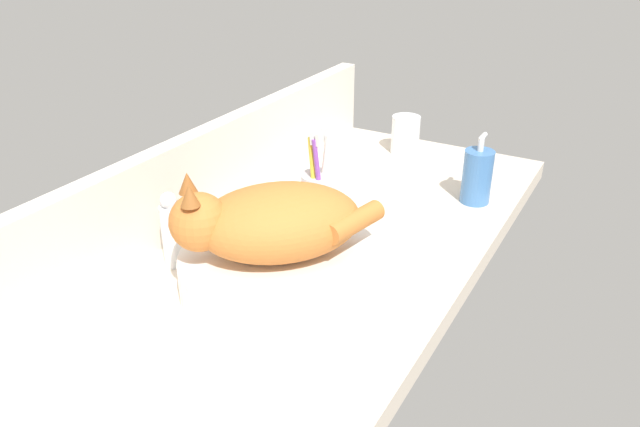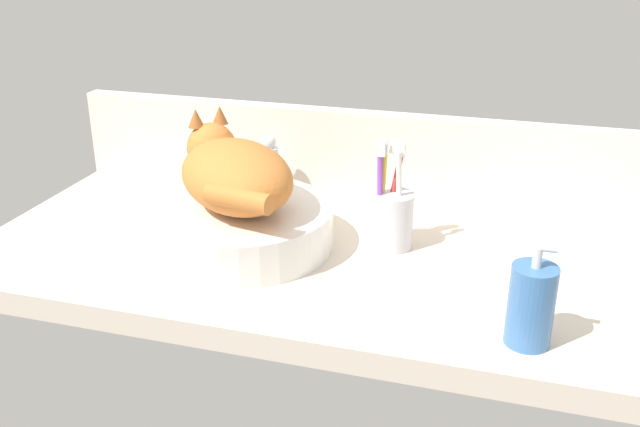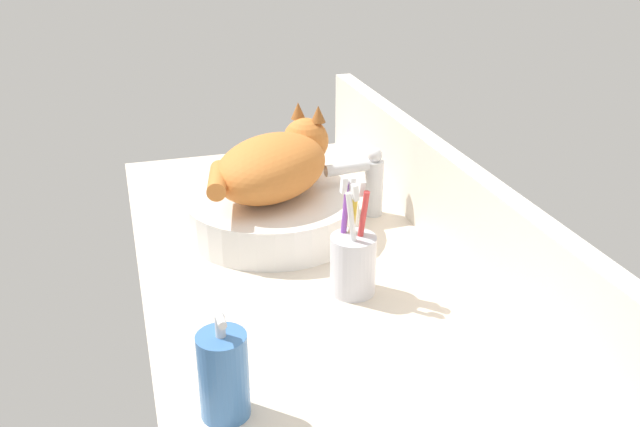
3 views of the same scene
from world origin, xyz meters
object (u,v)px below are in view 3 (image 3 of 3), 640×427
sink_basin (273,214)px  cat (275,164)px  soap_dispenser (224,375)px  toothbrush_cup (353,261)px  faucet (369,180)px

sink_basin → cat: bearing=137.1°
sink_basin → soap_dispenser: (47.66, -16.86, 2.14)cm
cat → soap_dispenser: bearing=-20.1°
soap_dispenser → toothbrush_cup: size_ratio=0.77×
sink_basin → cat: (-1.00, 0.93, 9.31)cm
sink_basin → toothbrush_cup: size_ratio=1.70×
faucet → toothbrush_cup: size_ratio=0.73×
sink_basin → toothbrush_cup: bearing=16.0°
sink_basin → faucet: size_ratio=2.33×
soap_dispenser → cat: bearing=159.9°
soap_dispenser → toothbrush_cup: bearing=133.9°
faucet → toothbrush_cup: (26.47, -12.16, -1.91)cm
cat → soap_dispenser: 52.30cm
cat → sink_basin: bearing=-42.9°
soap_dispenser → faucet: bearing=143.9°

